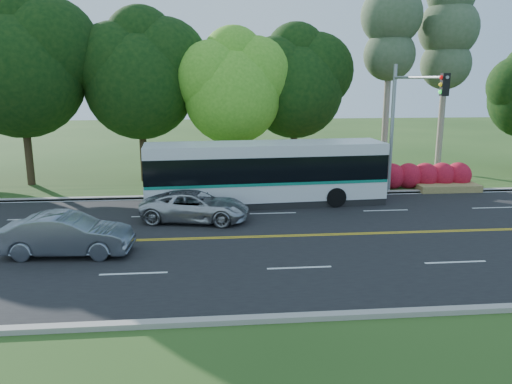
{
  "coord_description": "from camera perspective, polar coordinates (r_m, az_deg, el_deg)",
  "views": [
    {
      "loc": [
        -3.45,
        -19.12,
        6.26
      ],
      "look_at": [
        -1.45,
        2.0,
        1.41
      ],
      "focal_mm": 35.0,
      "sensor_mm": 36.0,
      "label": 1
    }
  ],
  "objects": [
    {
      "name": "ground",
      "position": [
        20.41,
        4.6,
        -5.03
      ],
      "size": [
        120.0,
        120.0,
        0.0
      ],
      "primitive_type": "plane",
      "color": "#264617",
      "rests_on": "ground"
    },
    {
      "name": "road",
      "position": [
        20.41,
        4.6,
        -5.0
      ],
      "size": [
        60.0,
        14.0,
        0.02
      ],
      "primitive_type": "cube",
      "color": "black",
      "rests_on": "ground"
    },
    {
      "name": "curb_north",
      "position": [
        27.21,
        2.01,
        -0.28
      ],
      "size": [
        60.0,
        0.3,
        0.15
      ],
      "primitive_type": "cube",
      "color": "#9E988F",
      "rests_on": "ground"
    },
    {
      "name": "curb_south",
      "position": [
        13.91,
        9.82,
        -13.73
      ],
      "size": [
        60.0,
        0.3,
        0.15
      ],
      "primitive_type": "cube",
      "color": "#9E988F",
      "rests_on": "ground"
    },
    {
      "name": "grass_verge",
      "position": [
        29.01,
        1.54,
        0.5
      ],
      "size": [
        60.0,
        4.0,
        0.1
      ],
      "primitive_type": "cube",
      "color": "#264617",
      "rests_on": "ground"
    },
    {
      "name": "lane_markings",
      "position": [
        20.39,
        4.34,
        -4.98
      ],
      "size": [
        57.6,
        13.82,
        0.0
      ],
      "color": "gold",
      "rests_on": "road"
    },
    {
      "name": "tree_row",
      "position": [
        31.3,
        -8.78,
        13.58
      ],
      "size": [
        44.7,
        9.1,
        13.84
      ],
      "color": "#322316",
      "rests_on": "ground"
    },
    {
      "name": "bougainvillea_hedge",
      "position": [
        29.79,
        15.6,
        1.66
      ],
      "size": [
        9.5,
        2.25,
        1.5
      ],
      "color": "maroon",
      "rests_on": "ground"
    },
    {
      "name": "traffic_signal",
      "position": [
        26.51,
        16.83,
        8.89
      ],
      "size": [
        0.42,
        6.1,
        7.0
      ],
      "color": "#94979C",
      "rests_on": "ground"
    },
    {
      "name": "transit_bus",
      "position": [
        25.06,
        1.05,
        2.06
      ],
      "size": [
        12.05,
        3.33,
        3.12
      ],
      "rotation": [
        0.0,
        0.0,
        0.06
      ],
      "color": "silver",
      "rests_on": "road"
    },
    {
      "name": "sedan",
      "position": [
        19.22,
        -20.78,
        -4.57
      ],
      "size": [
        4.68,
        1.89,
        1.51
      ],
      "primitive_type": "imported",
      "rotation": [
        0.0,
        0.0,
        1.51
      ],
      "color": "slate",
      "rests_on": "road"
    },
    {
      "name": "suv",
      "position": [
        22.42,
        -6.95,
        -1.63
      ],
      "size": [
        5.14,
        3.14,
        1.33
      ],
      "primitive_type": "imported",
      "rotation": [
        0.0,
        0.0,
        1.36
      ],
      "color": "#B7B9BC",
      "rests_on": "road"
    }
  ]
}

